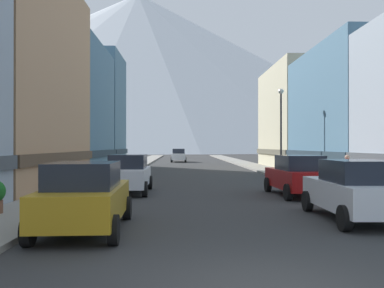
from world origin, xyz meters
TOP-DOWN VIEW (x-y plane):
  - sidewalk_left at (-6.25, 35.00)m, footprint 2.50×100.00m
  - sidewalk_right at (6.25, 35.00)m, footprint 2.50×100.00m
  - storefront_left_2 at (-12.02, 27.79)m, footprint 9.35×10.45m
  - storefront_left_3 at (-12.22, 37.53)m, footprint 9.74×8.08m
  - storefront_right_2 at (11.75, 21.94)m, footprint 8.81×12.32m
  - storefront_right_3 at (12.27, 34.86)m, footprint 9.85×12.98m
  - car_left_0 at (-3.80, 4.73)m, footprint 2.20×4.46m
  - car_left_1 at (-3.80, 13.53)m, footprint 2.08×4.41m
  - car_right_0 at (3.80, 6.09)m, footprint 2.12×4.43m
  - car_right_1 at (3.80, 12.11)m, footprint 2.20×4.46m
  - car_driving_0 at (-1.60, 50.53)m, footprint 2.06×4.40m
  - potted_plant_2 at (7.00, 18.11)m, footprint 0.67×0.67m
  - pedestrian_0 at (6.25, 12.77)m, footprint 0.36×0.36m
  - streetlamp_right at (5.35, 21.62)m, footprint 0.36×0.36m
  - mountain_backdrop at (-28.30, 260.00)m, footprint 329.22×329.22m

SIDE VIEW (x-z plane):
  - sidewalk_left at x=-6.25m, z-range 0.00..0.15m
  - sidewalk_right at x=6.25m, z-range 0.00..0.15m
  - potted_plant_2 at x=7.00m, z-range 0.21..1.12m
  - car_left_0 at x=-3.80m, z-range 0.01..1.79m
  - car_left_1 at x=-3.80m, z-range 0.01..1.79m
  - car_right_0 at x=3.80m, z-range 0.01..1.79m
  - car_right_1 at x=3.80m, z-range 0.01..1.79m
  - car_driving_0 at x=-1.60m, z-range 0.01..1.79m
  - pedestrian_0 at x=6.25m, z-range 0.09..1.72m
  - streetlamp_right at x=5.35m, z-range 1.06..6.92m
  - storefront_right_2 at x=11.75m, z-range -0.16..8.61m
  - storefront_right_3 at x=12.27m, z-range -0.17..9.74m
  - storefront_left_2 at x=-12.02m, z-range -0.17..10.04m
  - storefront_left_3 at x=-12.22m, z-range -0.18..11.45m
  - mountain_backdrop at x=-28.30m, z-range 0.00..98.35m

